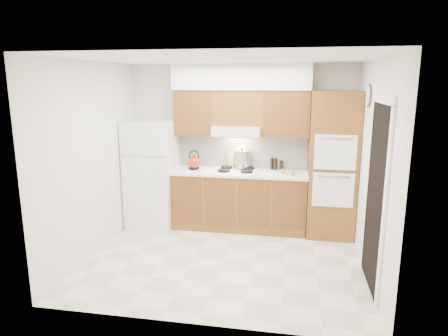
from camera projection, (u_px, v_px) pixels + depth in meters
name	position (u px, v px, depth m)	size (l,w,h in m)	color
floor	(225.00, 259.00, 5.36)	(3.60, 3.60, 0.00)	beige
ceiling	(225.00, 59.00, 4.80)	(3.60, 3.60, 0.00)	white
wall_back	(241.00, 146.00, 6.52)	(3.60, 0.02, 2.60)	silver
wall_left	(94.00, 159.00, 5.39)	(0.02, 3.00, 2.60)	silver
wall_right	(373.00, 170.00, 4.77)	(0.02, 3.00, 2.60)	silver
fridge	(152.00, 173.00, 6.51)	(0.75, 0.72, 1.72)	white
base_cabinets	(239.00, 201.00, 6.41)	(2.11, 0.60, 0.90)	brown
countertop	(239.00, 173.00, 6.30)	(2.13, 0.62, 0.04)	white
backsplash	(242.00, 151.00, 6.52)	(2.11, 0.03, 0.56)	white
oven_cabinet	(332.00, 165.00, 6.00)	(0.70, 0.65, 2.20)	brown
upper_cab_left	(195.00, 112.00, 6.37)	(0.63, 0.33, 0.70)	brown
upper_cab_right	(286.00, 113.00, 6.12)	(0.73, 0.33, 0.70)	brown
range_hood	(237.00, 131.00, 6.25)	(0.75, 0.45, 0.15)	silver
upper_cab_over_hood	(238.00, 108.00, 6.23)	(0.75, 0.33, 0.55)	brown
soffit	(241.00, 77.00, 6.11)	(2.13, 0.36, 0.40)	silver
cooktop	(236.00, 171.00, 6.32)	(0.74, 0.50, 0.01)	white
doorway	(375.00, 198.00, 4.49)	(0.02, 0.90, 2.10)	black
wall_clock	(369.00, 96.00, 5.12)	(0.30, 0.30, 0.02)	#3F3833
kettle	(194.00, 163.00, 6.42)	(0.21, 0.21, 0.21)	#98210B
cutting_board	(237.00, 156.00, 6.52)	(0.29, 0.02, 0.39)	#D3B96C
stock_pot	(242.00, 159.00, 6.43)	(0.26, 0.26, 0.27)	#BCBCC1
condiment_a	(272.00, 164.00, 6.43)	(0.05, 0.05, 0.18)	black
condiment_b	(275.00, 164.00, 6.39)	(0.06, 0.06, 0.19)	black
condiment_c	(282.00, 165.00, 6.39)	(0.05, 0.05, 0.15)	black
orange_near	(292.00, 173.00, 6.02)	(0.08, 0.08, 0.08)	orange
orange_far	(282.00, 171.00, 6.16)	(0.07, 0.07, 0.07)	orange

